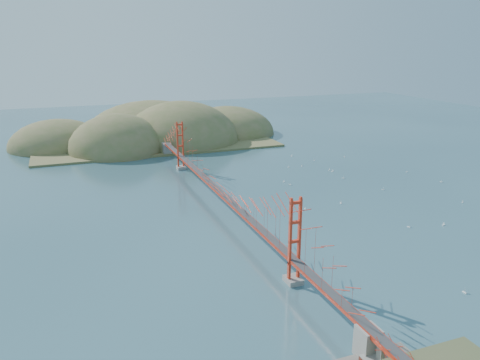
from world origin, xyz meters
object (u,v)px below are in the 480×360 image
object	(u,v)px
sailboat_0	(305,208)
sailboat_1	(343,178)
bridge	(219,172)
sailboat_2	(383,189)

from	to	relation	value
sailboat_0	sailboat_1	bearing A→B (deg)	39.52
bridge	sailboat_0	bearing A→B (deg)	-22.79
bridge	sailboat_2	xyz separation A→B (m)	(35.78, -1.73, -6.86)
bridge	sailboat_1	world-z (taller)	bridge
bridge	sailboat_1	xyz separation A→B (m)	(32.66, 8.57, -6.86)
sailboat_0	sailboat_2	bearing A→B (deg)	12.01
sailboat_2	sailboat_1	xyz separation A→B (m)	(-3.12, 10.29, 0.01)
sailboat_0	sailboat_1	xyz separation A→B (m)	(17.90, 14.77, 0.02)
bridge	sailboat_0	size ratio (longest dim) A/B	168.17
sailboat_2	sailboat_1	size ratio (longest dim) A/B	0.90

